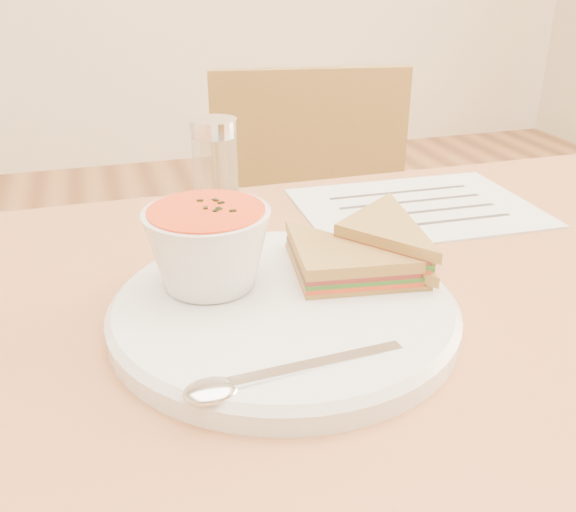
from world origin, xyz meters
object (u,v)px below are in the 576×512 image
object	(u,v)px
plate	(284,312)
condiment_shaker	(215,161)
soup_bowl	(209,252)
chair_far	(322,315)

from	to	relation	value
plate	condiment_shaker	distance (m)	0.31
soup_bowl	condiment_shaker	distance (m)	0.27
chair_far	soup_bowl	world-z (taller)	chair_far
soup_bowl	condiment_shaker	xyz separation A→B (m)	(0.06, 0.26, -0.00)
plate	soup_bowl	xyz separation A→B (m)	(-0.05, 0.04, 0.04)
plate	condiment_shaker	size ratio (longest dim) A/B	2.84
chair_far	soup_bowl	distance (m)	0.67
chair_far	soup_bowl	xyz separation A→B (m)	(-0.28, -0.47, 0.38)
plate	condiment_shaker	bearing A→B (deg)	89.33
plate	soup_bowl	size ratio (longest dim) A/B	2.73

